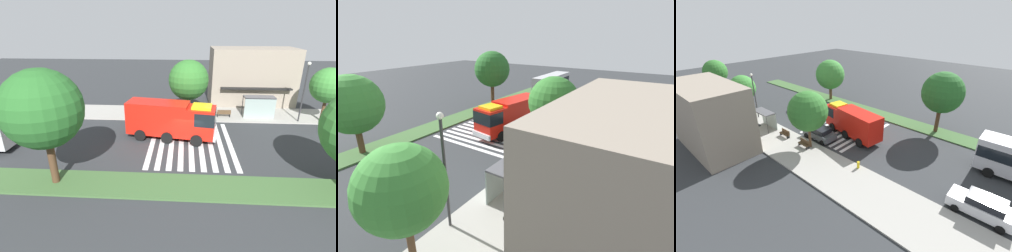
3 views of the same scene
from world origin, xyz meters
TOP-DOWN VIEW (x-y plane):
  - ground_plane at (0.00, 0.00)m, footprint 120.00×120.00m
  - sidewalk at (0.00, 8.29)m, footprint 60.00×5.34m
  - median_strip at (0.00, -7.12)m, footprint 60.00×3.00m
  - crosswalk at (0.34, 0.00)m, footprint 7.65×10.12m
  - fire_truck at (-1.39, 0.96)m, footprint 8.82×3.83m
  - parked_car_west at (-17.50, 4.42)m, footprint 4.74×2.11m
  - parked_car_mid at (0.82, 4.42)m, footprint 4.31×2.18m
  - transit_bus at (-20.29, -2.53)m, footprint 10.22×2.95m
  - bus_stop_shelter at (8.34, 7.16)m, footprint 3.50×1.40m
  - bench_near_shelter at (4.34, 7.15)m, footprint 1.60×0.50m
  - bench_west_of_shelter at (0.52, 7.15)m, footprint 1.60×0.50m
  - street_lamp at (12.59, 6.22)m, footprint 0.36×0.36m
  - storefront_building at (8.67, 13.71)m, footprint 11.01×6.31m
  - sidewalk_tree_far_west at (0.06, 6.62)m, footprint 4.47×4.47m
  - sidewalk_tree_west at (15.28, 6.62)m, footprint 3.84×3.84m
  - median_tree_far_west at (-9.23, -7.12)m, footprint 5.11×5.11m
  - median_tree_west at (10.47, -7.12)m, footprint 5.10×5.10m
  - fire_hydrant at (-6.74, 6.12)m, footprint 0.28×0.28m

SIDE VIEW (x-z plane):
  - ground_plane at x=0.00m, z-range 0.00..0.00m
  - crosswalk at x=0.34m, z-range 0.00..0.01m
  - sidewalk at x=0.00m, z-range 0.00..0.14m
  - median_strip at x=0.00m, z-range 0.00..0.14m
  - fire_hydrant at x=-6.74m, z-range 0.14..0.84m
  - bench_near_shelter at x=4.34m, z-range 0.14..1.04m
  - bench_west_of_shelter at x=0.52m, z-range 0.14..1.04m
  - parked_car_mid at x=0.82m, z-range 0.03..1.65m
  - parked_car_west at x=-17.50m, z-range 0.03..1.78m
  - bus_stop_shelter at x=8.34m, z-range 0.66..3.12m
  - fire_truck at x=-1.39m, z-range 0.23..3.83m
  - transit_bus at x=-20.29m, z-range 0.33..3.97m
  - storefront_building at x=8.67m, z-range 0.00..7.50m
  - street_lamp at x=12.59m, z-range 0.71..7.32m
  - sidewalk_tree_west at x=15.28m, z-range 1.20..7.19m
  - sidewalk_tree_far_west at x=0.06m, z-range 1.24..7.93m
  - median_tree_west at x=10.47m, z-range 1.08..8.10m
  - median_tree_far_west at x=-9.23m, z-range 1.50..9.37m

